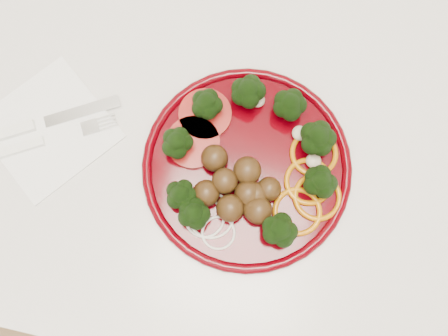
% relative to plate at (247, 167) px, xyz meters
% --- Properties ---
extents(counter, '(2.40, 0.60, 0.90)m').
position_rel_plate_xyz_m(counter, '(-0.26, 0.02, -0.47)').
color(counter, silver).
rests_on(counter, ground).
extents(plate, '(0.29, 0.29, 0.06)m').
position_rel_plate_xyz_m(plate, '(0.00, 0.00, 0.00)').
color(plate, '#440005').
rests_on(plate, counter).
extents(napkin, '(0.22, 0.22, 0.00)m').
position_rel_plate_xyz_m(napkin, '(-0.29, -0.00, -0.02)').
color(napkin, white).
rests_on(napkin, counter).
extents(knife, '(0.18, 0.12, 0.01)m').
position_rel_plate_xyz_m(knife, '(-0.31, -0.01, -0.01)').
color(knife, silver).
rests_on(knife, napkin).
extents(fork, '(0.16, 0.10, 0.01)m').
position_rel_plate_xyz_m(fork, '(-0.30, -0.03, -0.01)').
color(fork, white).
rests_on(fork, napkin).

